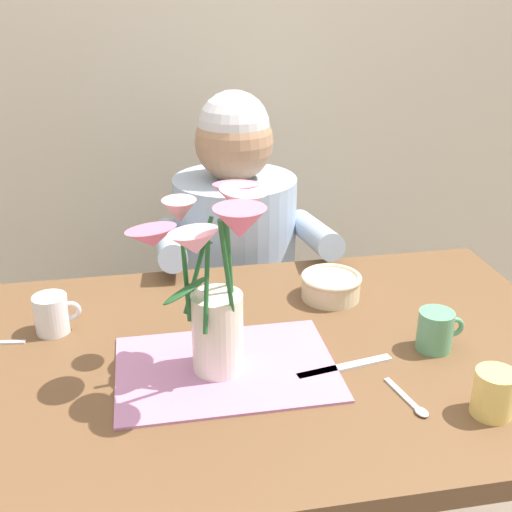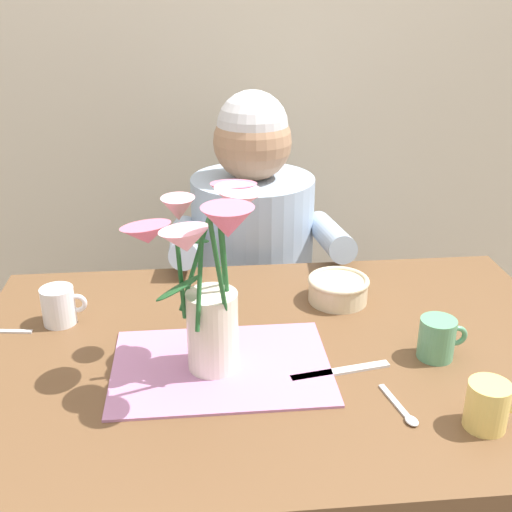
{
  "view_description": "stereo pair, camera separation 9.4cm",
  "coord_description": "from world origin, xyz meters",
  "px_view_note": "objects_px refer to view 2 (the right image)",
  "views": [
    {
      "loc": [
        -0.24,
        -1.02,
        1.4
      ],
      "look_at": [
        -0.04,
        0.05,
        0.92
      ],
      "focal_mm": 44.58,
      "sensor_mm": 36.0,
      "label": 1
    },
    {
      "loc": [
        -0.14,
        -1.04,
        1.4
      ],
      "look_at": [
        -0.04,
        0.05,
        0.92
      ],
      "focal_mm": 44.58,
      "sensor_mm": 36.0,
      "label": 2
    }
  ],
  "objects_px": {
    "ceramic_bowl": "(338,288)",
    "coffee_cup": "(438,338)",
    "seated_person": "(253,289)",
    "dinner_knife": "(340,371)",
    "flower_vase": "(209,272)",
    "ceramic_mug": "(59,306)",
    "tea_cup": "(488,405)"
  },
  "relations": [
    {
      "from": "tea_cup",
      "to": "flower_vase",
      "type": "bearing_deg",
      "value": 155.35
    },
    {
      "from": "flower_vase",
      "to": "ceramic_bowl",
      "type": "relative_size",
      "value": 2.58
    },
    {
      "from": "flower_vase",
      "to": "ceramic_mug",
      "type": "bearing_deg",
      "value": 145.97
    },
    {
      "from": "seated_person",
      "to": "flower_vase",
      "type": "xyz_separation_m",
      "value": [
        -0.14,
        -0.67,
        0.38
      ]
    },
    {
      "from": "coffee_cup",
      "to": "flower_vase",
      "type": "bearing_deg",
      "value": -179.12
    },
    {
      "from": "coffee_cup",
      "to": "seated_person",
      "type": "bearing_deg",
      "value": 113.35
    },
    {
      "from": "dinner_knife",
      "to": "coffee_cup",
      "type": "relative_size",
      "value": 2.04
    },
    {
      "from": "seated_person",
      "to": "flower_vase",
      "type": "bearing_deg",
      "value": -97.42
    },
    {
      "from": "flower_vase",
      "to": "ceramic_mug",
      "type": "xyz_separation_m",
      "value": [
        -0.31,
        0.21,
        -0.16
      ]
    },
    {
      "from": "tea_cup",
      "to": "coffee_cup",
      "type": "distance_m",
      "value": 0.2
    },
    {
      "from": "ceramic_bowl",
      "to": "ceramic_mug",
      "type": "distance_m",
      "value": 0.6
    },
    {
      "from": "seated_person",
      "to": "dinner_knife",
      "type": "relative_size",
      "value": 5.97
    },
    {
      "from": "ceramic_bowl",
      "to": "coffee_cup",
      "type": "height_order",
      "value": "coffee_cup"
    },
    {
      "from": "ceramic_bowl",
      "to": "coffee_cup",
      "type": "relative_size",
      "value": 1.46
    },
    {
      "from": "flower_vase",
      "to": "tea_cup",
      "type": "bearing_deg",
      "value": -24.65
    },
    {
      "from": "ceramic_mug",
      "to": "tea_cup",
      "type": "relative_size",
      "value": 1.0
    },
    {
      "from": "flower_vase",
      "to": "coffee_cup",
      "type": "relative_size",
      "value": 3.77
    },
    {
      "from": "ceramic_bowl",
      "to": "seated_person",
      "type": "bearing_deg",
      "value": 109.61
    },
    {
      "from": "seated_person",
      "to": "ceramic_mug",
      "type": "distance_m",
      "value": 0.68
    },
    {
      "from": "ceramic_bowl",
      "to": "tea_cup",
      "type": "xyz_separation_m",
      "value": [
        0.14,
        -0.45,
        0.01
      ]
    },
    {
      "from": "dinner_knife",
      "to": "ceramic_mug",
      "type": "relative_size",
      "value": 2.04
    },
    {
      "from": "seated_person",
      "to": "tea_cup",
      "type": "xyz_separation_m",
      "value": [
        0.29,
        -0.87,
        0.22
      ]
    },
    {
      "from": "flower_vase",
      "to": "ceramic_bowl",
      "type": "distance_m",
      "value": 0.42
    },
    {
      "from": "tea_cup",
      "to": "coffee_cup",
      "type": "height_order",
      "value": "same"
    },
    {
      "from": "seated_person",
      "to": "coffee_cup",
      "type": "bearing_deg",
      "value": -62.5
    },
    {
      "from": "flower_vase",
      "to": "ceramic_mug",
      "type": "height_order",
      "value": "flower_vase"
    },
    {
      "from": "seated_person",
      "to": "ceramic_bowl",
      "type": "xyz_separation_m",
      "value": [
        0.15,
        -0.42,
        0.21
      ]
    },
    {
      "from": "flower_vase",
      "to": "tea_cup",
      "type": "xyz_separation_m",
      "value": [
        0.43,
        -0.2,
        -0.16
      ]
    },
    {
      "from": "seated_person",
      "to": "tea_cup",
      "type": "bearing_deg",
      "value": -67.15
    },
    {
      "from": "ceramic_bowl",
      "to": "dinner_knife",
      "type": "distance_m",
      "value": 0.28
    },
    {
      "from": "seated_person",
      "to": "dinner_knife",
      "type": "height_order",
      "value": "seated_person"
    },
    {
      "from": "tea_cup",
      "to": "coffee_cup",
      "type": "xyz_separation_m",
      "value": [
        -0.01,
        0.2,
        0.0
      ]
    }
  ]
}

